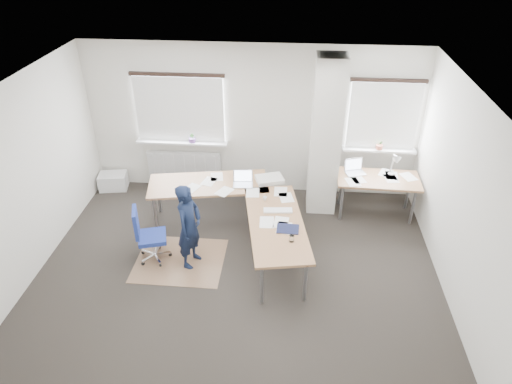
# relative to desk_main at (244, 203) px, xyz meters

# --- Properties ---
(ground) EXTENTS (6.00, 6.00, 0.00)m
(ground) POSITION_rel_desk_main_xyz_m (-0.01, -0.90, -0.69)
(ground) COLOR #2B2723
(ground) RESTS_ON ground
(room_shell) EXTENTS (6.04, 5.04, 2.82)m
(room_shell) POSITION_rel_desk_main_xyz_m (0.17, -0.45, 1.05)
(room_shell) COLOR silver
(room_shell) RESTS_ON ground
(floor_mat) EXTENTS (1.36, 1.15, 0.01)m
(floor_mat) POSITION_rel_desk_main_xyz_m (-0.93, -0.68, -0.69)
(floor_mat) COLOR #826047
(floor_mat) RESTS_ON ground
(white_crate) EXTENTS (0.57, 0.45, 0.31)m
(white_crate) POSITION_rel_desk_main_xyz_m (-2.71, 1.35, -0.54)
(white_crate) COLOR white
(white_crate) RESTS_ON ground
(desk_main) EXTENTS (2.82, 2.63, 0.96)m
(desk_main) POSITION_rel_desk_main_xyz_m (0.00, 0.00, 0.00)
(desk_main) COLOR olive
(desk_main) RESTS_ON ground
(desk_side) EXTENTS (1.42, 0.75, 1.22)m
(desk_side) POSITION_rel_desk_main_xyz_m (2.23, 0.91, -0.01)
(desk_side) COLOR olive
(desk_side) RESTS_ON ground
(task_chair) EXTENTS (0.53, 0.51, 0.94)m
(task_chair) POSITION_rel_desk_main_xyz_m (-1.37, -0.66, -0.43)
(task_chair) COLOR navy
(task_chair) RESTS_ON ground
(person) EXTENTS (0.46, 0.58, 1.38)m
(person) POSITION_rel_desk_main_xyz_m (-0.73, -0.70, -0.00)
(person) COLOR #101931
(person) RESTS_ON ground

